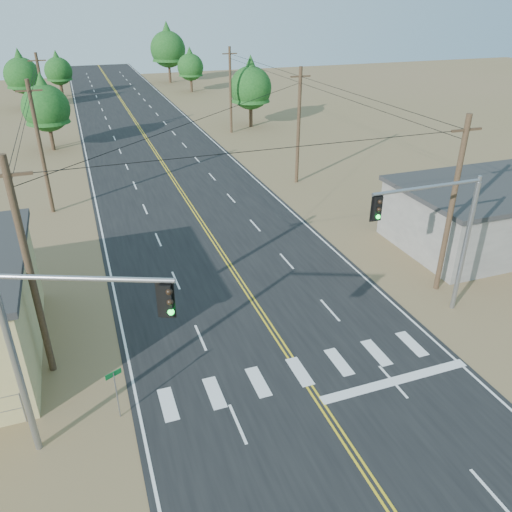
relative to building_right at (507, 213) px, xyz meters
name	(u,v)px	position (x,y,z in m)	size (l,w,h in m)	color
road	(189,204)	(-19.00, 14.00, -1.99)	(15.00, 200.00, 0.02)	black
building_right	(507,213)	(0.00, 0.00, 0.00)	(15.00, 8.00, 4.00)	gray
utility_pole_left_near	(30,271)	(-29.50, -4.00, 3.12)	(1.80, 0.30, 10.00)	#4C3826
utility_pole_left_mid	(41,148)	(-29.50, 16.00, 3.12)	(1.80, 0.30, 10.00)	#4C3826
utility_pole_left_far	(45,101)	(-29.50, 36.00, 3.12)	(1.80, 0.30, 10.00)	#4C3826
utility_pole_right_near	(452,206)	(-8.50, -4.00, 3.12)	(1.80, 0.30, 10.00)	#4C3826
utility_pole_right_mid	(299,126)	(-8.50, 16.00, 3.12)	(1.80, 0.30, 10.00)	#4C3826
utility_pole_right_far	(230,90)	(-8.50, 36.00, 3.12)	(1.80, 0.30, 10.00)	#4C3826
signal_mast_left	(57,338)	(-28.48, -9.20, 3.14)	(5.44, 2.49, 7.65)	gray
signal_mast_right	(442,228)	(-10.70, -6.01, 3.06)	(6.03, 0.44, 7.50)	gray
street_sign	(116,387)	(-26.94, -8.00, -0.45)	(0.64, 0.32, 2.32)	gray
tree_left_near	(45,103)	(-29.45, 35.05, 3.03)	(4.94, 4.94, 8.23)	#3F2D1E
tree_left_mid	(22,72)	(-33.00, 61.01, 3.26)	(5.16, 5.16, 8.60)	#3F2D1E
tree_left_far	(58,68)	(-28.00, 70.14, 2.53)	(4.45, 4.45, 7.42)	#3F2D1E
tree_right_near	(251,83)	(-5.14, 38.22, 3.40)	(5.29, 5.29, 8.82)	#3F2D1E
tree_right_mid	(190,64)	(-6.17, 67.26, 2.62)	(4.53, 4.53, 7.56)	#3F2D1E
tree_right_far	(168,45)	(-7.64, 79.37, 4.81)	(6.68, 6.68, 11.13)	#3F2D1E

